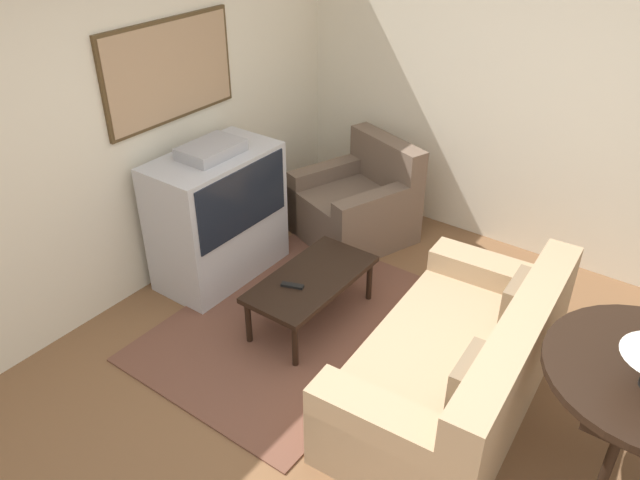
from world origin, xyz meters
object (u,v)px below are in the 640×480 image
tv (218,215)px  coffee_table (312,281)px  armchair (357,206)px  couch (459,366)px

tv → coffee_table: tv is taller
tv → coffee_table: size_ratio=1.13×
armchair → coffee_table: size_ratio=1.09×
tv → couch: 2.22m
couch → coffee_table: (0.11, 1.22, 0.06)m
tv → couch: tv is taller
armchair → couch: bearing=-19.5°
couch → tv: bearing=-98.2°
armchair → coffee_table: bearing=-51.8°
tv → couch: (-0.17, -2.20, -0.26)m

